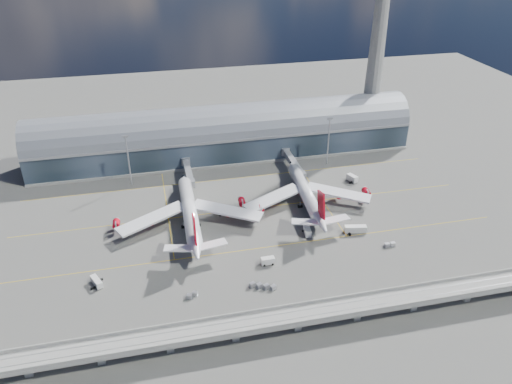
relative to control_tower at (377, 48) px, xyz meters
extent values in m
plane|color=#474744|center=(-85.00, -83.00, -51.64)|extent=(500.00, 500.00, 0.00)
cube|color=gold|center=(-85.00, -93.00, -51.63)|extent=(200.00, 0.25, 0.01)
cube|color=gold|center=(-85.00, -63.00, -51.63)|extent=(200.00, 0.25, 0.01)
cube|color=gold|center=(-85.00, -33.00, -51.63)|extent=(200.00, 0.25, 0.01)
cube|color=gold|center=(-120.00, -53.00, -51.63)|extent=(0.25, 80.00, 0.01)
cube|color=gold|center=(-50.00, -53.00, -51.63)|extent=(0.25, 80.00, 0.01)
cube|color=#1E2932|center=(-85.00, -5.00, -44.64)|extent=(200.00, 28.00, 14.00)
cylinder|color=slate|center=(-85.00, -5.00, -37.64)|extent=(200.00, 28.00, 28.00)
cube|color=gray|center=(-85.00, -19.00, -37.64)|extent=(200.00, 1.00, 1.20)
cube|color=gray|center=(-85.00, -5.00, -51.04)|extent=(200.00, 30.00, 1.20)
cube|color=gray|center=(0.00, 0.00, -47.64)|extent=(18.00, 18.00, 8.00)
cone|color=gray|center=(0.00, 0.00, -6.64)|extent=(10.00, 10.00, 90.00)
cube|color=gray|center=(-85.00, -138.00, -46.14)|extent=(220.00, 8.50, 1.20)
cube|color=gray|center=(-85.00, -142.00, -45.04)|extent=(220.00, 0.40, 1.20)
cube|color=gray|center=(-85.00, -134.00, -45.04)|extent=(220.00, 0.40, 1.20)
cube|color=gray|center=(-85.00, -139.50, -45.49)|extent=(220.00, 0.12, 0.12)
cube|color=gray|center=(-85.00, -136.50, -45.49)|extent=(220.00, 0.12, 0.12)
cube|color=gray|center=(-165.00, -138.00, -49.14)|extent=(2.20, 2.20, 5.00)
cube|color=gray|center=(-145.00, -138.00, -49.14)|extent=(2.20, 2.20, 5.00)
cube|color=gray|center=(-125.00, -138.00, -49.14)|extent=(2.20, 2.20, 5.00)
cube|color=gray|center=(-105.00, -138.00, -49.14)|extent=(2.20, 2.20, 5.00)
cube|color=gray|center=(-85.00, -138.00, -49.14)|extent=(2.20, 2.20, 5.00)
cube|color=gray|center=(-65.00, -138.00, -49.14)|extent=(2.20, 2.20, 5.00)
cube|color=gray|center=(-45.00, -138.00, -49.14)|extent=(2.20, 2.20, 5.00)
cube|color=gray|center=(-25.00, -138.00, -49.14)|extent=(2.20, 2.20, 5.00)
cylinder|color=gray|center=(-135.00, -28.00, -39.14)|extent=(0.70, 0.70, 25.00)
cube|color=gray|center=(-135.00, -28.00, -26.44)|extent=(3.00, 0.40, 1.00)
cylinder|color=gray|center=(-35.00, -28.00, -39.14)|extent=(0.70, 0.70, 25.00)
cube|color=gray|center=(-35.00, -28.00, -26.44)|extent=(3.00, 0.40, 1.00)
cylinder|color=white|center=(-111.11, -68.16, -45.81)|extent=(7.20, 49.95, 6.01)
cone|color=white|center=(-110.45, -40.44, -45.81)|extent=(6.19, 7.66, 6.01)
cone|color=white|center=(-111.82, -97.76, -45.06)|extent=(6.28, 11.41, 6.01)
cube|color=#BC0818|center=(-111.75, -94.94, -37.64)|extent=(0.92, 11.25, 12.44)
cube|color=white|center=(-126.88, -69.66, -46.56)|extent=(30.44, 20.30, 2.43)
cube|color=white|center=(-95.44, -70.41, -46.56)|extent=(30.08, 21.40, 2.43)
cylinder|color=#BC0818|center=(-127.42, -67.77, -48.26)|extent=(3.12, 4.77, 3.01)
cylinder|color=#BC0818|center=(-141.39, -67.44, -48.26)|extent=(3.12, 4.77, 3.01)
cylinder|color=#BC0818|center=(-94.81, -68.55, -48.26)|extent=(3.12, 4.77, 3.01)
cylinder|color=#BC0818|center=(-80.84, -68.88, -48.26)|extent=(3.12, 4.77, 3.01)
cylinder|color=gray|center=(-110.70, -50.60, -50.23)|extent=(0.47, 0.47, 2.82)
cylinder|color=gray|center=(-114.21, -71.84, -50.23)|extent=(0.56, 0.56, 2.82)
cylinder|color=gray|center=(-108.20, -71.98, -50.23)|extent=(0.56, 0.56, 2.82)
cylinder|color=black|center=(-114.21, -71.84, -51.12)|extent=(2.10, 1.46, 1.41)
cylinder|color=black|center=(-108.20, -71.98, -51.12)|extent=(2.10, 1.46, 1.41)
cylinder|color=white|center=(-58.49, -63.37, -46.00)|extent=(8.81, 46.49, 5.54)
cone|color=white|center=(-56.64, -37.47, -46.00)|extent=(6.07, 8.02, 5.54)
cone|color=white|center=(-60.46, -91.19, -45.23)|extent=(6.34, 11.83, 5.54)
cube|color=#BC0818|center=(-60.26, -88.33, -37.97)|extent=(1.48, 11.45, 12.65)
cube|color=white|center=(-73.55, -64.22, -46.76)|extent=(29.45, 18.68, 2.37)
cube|color=white|center=(-43.70, -66.34, -46.76)|extent=(28.48, 21.78, 2.37)
cylinder|color=black|center=(-58.49, -63.37, -47.52)|extent=(7.64, 41.70, 4.71)
cylinder|color=#BC0818|center=(-73.96, -62.27, -48.48)|extent=(3.39, 4.98, 3.06)
cylinder|color=#BC0818|center=(-87.23, -61.33, -48.48)|extent=(3.39, 4.98, 3.06)
cylinder|color=#BC0818|center=(-43.01, -64.48, -48.48)|extent=(3.39, 4.98, 3.06)
cylinder|color=#BC0818|center=(-29.74, -65.42, -48.48)|extent=(3.39, 4.98, 3.06)
cylinder|color=gray|center=(-57.33, -47.12, -50.20)|extent=(0.48, 0.48, 2.87)
cylinder|color=gray|center=(-61.81, -66.97, -50.20)|extent=(0.57, 0.57, 2.87)
cylinder|color=gray|center=(-55.71, -67.40, -50.20)|extent=(0.57, 0.57, 2.87)
cylinder|color=black|center=(-61.81, -66.97, -51.11)|extent=(2.20, 1.58, 1.43)
cylinder|color=black|center=(-55.71, -67.40, -51.11)|extent=(2.20, 1.58, 1.43)
cube|color=gray|center=(-107.61, -31.00, -46.44)|extent=(3.00, 24.00, 3.00)
cube|color=gray|center=(-107.61, -43.00, -46.44)|extent=(3.60, 3.60, 3.40)
cylinder|color=gray|center=(-107.61, -19.00, -46.44)|extent=(4.40, 4.40, 4.00)
cylinder|color=gray|center=(-107.61, -43.00, -49.94)|extent=(0.50, 0.50, 3.40)
cylinder|color=black|center=(-107.61, -43.00, -51.29)|extent=(1.40, 0.80, 0.80)
cube|color=gray|center=(-54.99, -33.00, -46.44)|extent=(3.00, 28.00, 3.00)
cube|color=gray|center=(-54.99, -47.00, -46.44)|extent=(3.60, 3.60, 3.40)
cylinder|color=gray|center=(-54.99, -19.00, -46.44)|extent=(4.40, 4.40, 4.00)
cylinder|color=gray|center=(-54.99, -47.00, -49.94)|extent=(0.50, 0.50, 3.40)
cylinder|color=black|center=(-54.99, -47.00, -51.29)|extent=(1.40, 0.80, 0.80)
cube|color=silver|center=(-148.03, -101.49, -50.16)|extent=(4.66, 6.74, 2.40)
cylinder|color=black|center=(-147.15, -99.62, -51.22)|extent=(2.44, 1.73, 0.83)
cylinder|color=black|center=(-148.91, -103.36, -51.22)|extent=(2.44, 1.73, 0.83)
cube|color=silver|center=(-85.97, -103.58, -50.02)|extent=(5.06, 2.36, 2.62)
cylinder|color=black|center=(-84.36, -103.60, -51.18)|extent=(0.93, 2.53, 0.91)
cylinder|color=black|center=(-87.58, -103.57, -51.18)|extent=(0.93, 2.53, 0.91)
cube|color=silver|center=(-45.65, -91.27, -49.87)|extent=(9.18, 4.22, 2.88)
cylinder|color=black|center=(-42.87, -90.72, -51.14)|extent=(1.52, 2.91, 1.00)
cylinder|color=black|center=(-48.43, -91.82, -51.14)|extent=(1.52, 2.91, 1.00)
cube|color=silver|center=(-65.32, -88.00, -50.01)|extent=(3.13, 6.37, 2.65)
cylinder|color=black|center=(-65.58, -86.06, -51.18)|extent=(2.65, 1.25, 0.92)
cylinder|color=black|center=(-65.07, -89.94, -51.18)|extent=(2.65, 1.25, 0.92)
cube|color=silver|center=(-29.60, -49.09, -49.81)|extent=(4.52, 6.26, 2.96)
cylinder|color=black|center=(-28.93, -47.40, -51.12)|extent=(3.03, 1.99, 1.03)
cylinder|color=black|center=(-30.26, -50.79, -51.12)|extent=(3.03, 1.99, 1.03)
cube|color=silver|center=(-95.92, -64.42, -50.15)|extent=(5.79, 5.01, 2.42)
cylinder|color=black|center=(-94.47, -63.37, -51.22)|extent=(2.04, 2.38, 0.84)
cylinder|color=black|center=(-97.38, -65.46, -51.22)|extent=(2.04, 2.38, 0.84)
cube|color=gray|center=(-116.85, -115.92, -51.42)|extent=(2.47, 2.11, 0.26)
cube|color=#A4A4A9|center=(-116.85, -115.92, -50.72)|extent=(2.12, 1.89, 1.30)
cube|color=gray|center=(-114.78, -115.02, -51.42)|extent=(2.47, 2.11, 0.26)
cube|color=#A4A4A9|center=(-114.78, -115.02, -50.72)|extent=(2.12, 1.89, 1.30)
cube|color=gray|center=(-94.46, -114.93, -51.40)|extent=(2.73, 2.34, 0.29)
cube|color=#A4A4A9|center=(-94.46, -114.93, -50.63)|extent=(2.34, 2.10, 1.44)
cube|color=gray|center=(-92.18, -115.95, -51.40)|extent=(2.73, 2.34, 0.29)
cube|color=#A4A4A9|center=(-92.18, -115.95, -50.63)|extent=(2.34, 2.10, 1.44)
cube|color=gray|center=(-89.91, -116.97, -51.40)|extent=(2.73, 2.34, 0.29)
cube|color=#A4A4A9|center=(-89.91, -116.97, -50.63)|extent=(2.34, 2.10, 1.44)
cube|color=gray|center=(-87.63, -117.98, -51.40)|extent=(2.73, 2.34, 0.29)
cube|color=#A4A4A9|center=(-87.63, -117.98, -50.63)|extent=(2.34, 2.10, 1.44)
cube|color=gray|center=(-37.34, -103.44, -51.40)|extent=(2.25, 1.51, 0.28)
cube|color=#A4A4A9|center=(-37.34, -103.44, -50.66)|extent=(1.88, 1.42, 1.40)
cube|color=gray|center=(-34.92, -103.42, -51.40)|extent=(2.25, 1.51, 0.28)
cube|color=#A4A4A9|center=(-34.92, -103.42, -50.66)|extent=(1.88, 1.42, 1.40)
camera|label=1|loc=(-123.98, -248.56, 64.29)|focal=35.00mm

